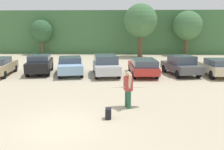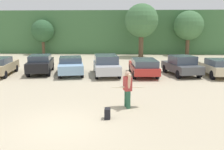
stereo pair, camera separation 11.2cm
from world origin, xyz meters
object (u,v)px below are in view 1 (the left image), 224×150
object	(u,v)px
parked_car_champagne	(217,67)
surfboard_cream	(129,87)
parked_car_dark_gray	(181,65)
parked_car_red	(143,66)
backpack_dropped	(108,114)
parked_car_sky_blue	(70,65)
person_adult	(128,87)
parked_car_black	(40,64)
parked_car_silver	(106,65)

from	to	relation	value
parked_car_champagne	surfboard_cream	xyz separation A→B (m)	(-7.17, -7.82, 0.22)
surfboard_cream	parked_car_dark_gray	bearing A→B (deg)	-123.76
parked_car_red	backpack_dropped	xyz separation A→B (m)	(-2.25, -9.43, -0.53)
parked_car_sky_blue	parked_car_dark_gray	size ratio (longest dim) A/B	1.11
parked_car_dark_gray	person_adult	size ratio (longest dim) A/B	2.40
parked_car_black	person_adult	world-z (taller)	person_adult
person_adult	surfboard_cream	world-z (taller)	person_adult
parked_car_black	parked_car_sky_blue	xyz separation A→B (m)	(2.65, -0.37, -0.06)
parked_car_sky_blue	surfboard_cream	xyz separation A→B (m)	(4.61, -8.01, 0.21)
surfboard_cream	parked_car_red	bearing A→B (deg)	-104.97
parked_car_champagne	person_adult	bearing A→B (deg)	134.58
parked_car_dark_gray	parked_car_sky_blue	bearing A→B (deg)	77.77
parked_car_black	parked_car_champagne	distance (m)	14.44
parked_car_champagne	surfboard_cream	bearing A→B (deg)	134.31
parked_car_black	surfboard_cream	size ratio (longest dim) A/B	2.68
parked_car_black	surfboard_cream	xyz separation A→B (m)	(7.26, -8.37, 0.15)
parked_car_black	parked_car_silver	world-z (taller)	parked_car_silver
parked_car_sky_blue	person_adult	world-z (taller)	person_adult
parked_car_silver	parked_car_dark_gray	distance (m)	6.13
surfboard_cream	parked_car_sky_blue	bearing A→B (deg)	-65.27
parked_car_red	backpack_dropped	distance (m)	9.71
parked_car_sky_blue	backpack_dropped	size ratio (longest dim) A/B	10.60
parked_car_champagne	person_adult	world-z (taller)	person_adult
parked_car_black	parked_car_dark_gray	world-z (taller)	parked_car_dark_gray
parked_car_sky_blue	backpack_dropped	xyz separation A→B (m)	(3.71, -9.62, -0.55)
parked_car_dark_gray	parked_car_black	bearing A→B (deg)	75.73
parked_car_sky_blue	surfboard_cream	size ratio (longest dim) A/B	2.73
backpack_dropped	parked_car_champagne	bearing A→B (deg)	49.47
parked_car_silver	person_adult	world-z (taller)	person_adult
parked_car_sky_blue	parked_car_champagne	xyz separation A→B (m)	(11.78, -0.19, -0.01)
parked_car_dark_gray	parked_car_red	bearing A→B (deg)	83.42
surfboard_cream	backpack_dropped	bearing A→B (deg)	55.73
parked_car_black	parked_car_red	world-z (taller)	parked_car_black
parked_car_sky_blue	parked_car_red	size ratio (longest dim) A/B	0.99
parked_car_black	parked_car_dark_gray	distance (m)	11.72
person_adult	surfboard_cream	size ratio (longest dim) A/B	1.02
parked_car_dark_gray	person_adult	xyz separation A→B (m)	(-4.50, -8.31, 0.20)
parked_car_black	backpack_dropped	world-z (taller)	parked_car_black
parked_car_red	parked_car_silver	bearing A→B (deg)	85.17
parked_car_red	surfboard_cream	size ratio (longest dim) A/B	2.77
backpack_dropped	parked_car_sky_blue	bearing A→B (deg)	111.09
surfboard_cream	person_adult	bearing A→B (deg)	67.12
parked_car_champagne	person_adult	size ratio (longest dim) A/B	2.44
parked_car_sky_blue	backpack_dropped	bearing A→B (deg)	-171.69
parked_car_sky_blue	parked_car_dark_gray	xyz separation A→B (m)	(9.07, 0.18, 0.03)
person_adult	parked_car_dark_gray	bearing A→B (deg)	-135.70
parked_car_dark_gray	parked_car_champagne	distance (m)	2.74
parked_car_silver	person_adult	bearing A→B (deg)	-177.92
parked_car_dark_gray	parked_car_silver	bearing A→B (deg)	79.77
parked_car_red	parked_car_champagne	size ratio (longest dim) A/B	1.11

